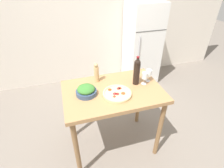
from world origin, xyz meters
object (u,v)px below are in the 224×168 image
Objects in this scene: refrigerator at (142,44)px; wine_glass_near at (145,76)px; wine_glass_far at (149,74)px; homemade_pizza at (117,93)px; pepper_mill at (96,73)px; salad_bowl at (86,91)px; wine_bottle at (137,71)px.

refrigerator reaches higher than wine_glass_near.
wine_glass_far reaches higher than homemade_pizza.
salad_bowl is at bearing -126.28° from pepper_mill.
wine_bottle is 0.36m from homemade_pizza.
pepper_mill is 0.29m from salad_bowl.
salad_bowl is at bearing 161.72° from homemade_pizza.
wine_glass_near is 0.58m from pepper_mill.
wine_bottle is at bearing -117.76° from refrigerator.
wine_bottle is 0.62m from salad_bowl.
wine_bottle is 0.18m from wine_glass_far.
refrigerator is at bearing 47.87° from salad_bowl.
wine_glass_far is at bearing 2.36° from wine_bottle.
salad_bowl is 0.34m from homemade_pizza.
wine_glass_near is (-0.70, -1.54, 0.24)m from refrigerator.
homemade_pizza is at bearing -18.28° from salad_bowl.
wine_glass_near is 0.08m from wine_glass_far.
wine_glass_far reaches higher than salad_bowl.
wine_glass_near is 0.64× the size of pepper_mill.
wine_bottle is 2.28× the size of wine_glass_far.
homemade_pizza is at bearing -65.42° from pepper_mill.
wine_bottle is at bearing -177.64° from wine_glass_far.
pepper_mill is at bearing 53.72° from salad_bowl.
homemade_pizza is (-1.08, -1.66, 0.15)m from refrigerator.
pepper_mill is (-1.23, -1.32, 0.25)m from refrigerator.
refrigerator is 2.10m from salad_bowl.
refrigerator reaches higher than homemade_pizza.
salad_bowl is at bearing -176.03° from wine_glass_far.
wine_glass_far is 0.49× the size of homemade_pizza.
wine_glass_far is 0.78m from salad_bowl.
wine_glass_far is 0.49m from homemade_pizza.
wine_glass_near is at bearing -20.94° from wine_bottle.
homemade_pizza is at bearing -151.76° from wine_bottle.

